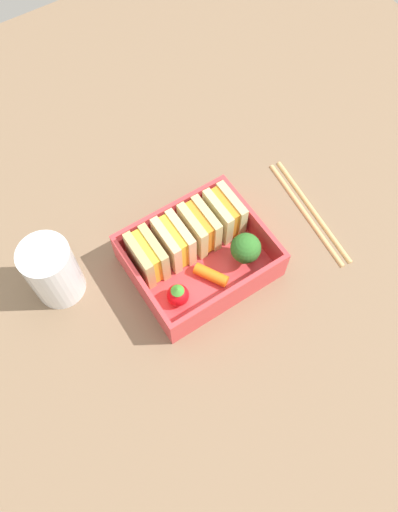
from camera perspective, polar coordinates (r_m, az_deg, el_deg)
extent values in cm
cube|color=#82674D|center=(68.11, 0.00, -1.42)|extent=(120.00, 120.00, 2.00)
cube|color=#DE3E42|center=(66.68, 0.00, -0.83)|extent=(17.58, 14.79, 1.20)
cube|color=#DE3E42|center=(67.29, -3.31, 4.75)|extent=(17.58, 0.60, 4.29)
cube|color=#DE3E42|center=(61.84, 3.60, -4.63)|extent=(17.58, 0.60, 4.29)
cube|color=#DE3E42|center=(62.63, -6.53, -3.51)|extent=(0.60, 13.59, 4.29)
cube|color=#DE3E42|center=(66.88, 6.12, 3.79)|extent=(0.60, 13.59, 4.29)
cube|color=tan|center=(63.37, -6.76, -0.53)|extent=(1.09, 5.84, 5.79)
cube|color=yellow|center=(63.54, -5.92, -0.05)|extent=(1.09, 5.38, 5.33)
cube|color=tan|center=(63.72, -5.08, 0.42)|extent=(1.09, 5.84, 5.79)
cube|color=#E3BC89|center=(64.06, -3.72, 1.19)|extent=(1.09, 5.84, 5.79)
cube|color=yellow|center=(64.29, -2.90, 1.65)|extent=(1.09, 5.38, 5.33)
cube|color=#E3BC89|center=(64.54, -2.08, 2.12)|extent=(1.09, 5.84, 5.79)
cube|color=#D2C07F|center=(64.99, -0.75, 2.86)|extent=(1.09, 5.84, 5.79)
cube|color=orange|center=(65.28, 0.05, 3.31)|extent=(1.09, 5.38, 5.33)
cube|color=#D2C07F|center=(65.59, 0.85, 3.76)|extent=(1.09, 5.84, 5.79)
cube|color=#D5C286|center=(66.13, 2.13, 4.48)|extent=(1.09, 5.84, 5.79)
cube|color=orange|center=(66.49, 2.91, 4.91)|extent=(1.09, 5.38, 5.33)
cube|color=#D5C286|center=(66.85, 3.68, 5.34)|extent=(1.09, 5.84, 5.79)
sphere|color=red|center=(62.61, -2.42, -4.50)|extent=(2.84, 2.84, 2.84)
cone|color=green|center=(61.03, -2.48, -3.87)|extent=(1.70, 1.70, 0.60)
cylinder|color=orange|center=(64.35, 1.16, -2.31)|extent=(3.60, 4.71, 1.54)
cylinder|color=#80D267|center=(65.73, 5.20, -0.04)|extent=(1.39, 1.39, 1.79)
sphere|color=#306E27|center=(63.71, 5.37, 0.90)|extent=(3.96, 3.96, 3.96)
cylinder|color=tan|center=(72.47, 12.08, 4.88)|extent=(2.72, 18.77, 0.70)
cylinder|color=tan|center=(73.01, 12.90, 5.24)|extent=(2.72, 18.77, 0.70)
cylinder|color=white|center=(64.15, -16.38, -1.70)|extent=(6.36, 6.36, 9.50)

